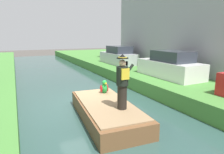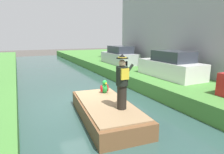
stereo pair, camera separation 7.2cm
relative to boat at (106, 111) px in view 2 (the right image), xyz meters
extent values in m
plane|color=#4C4742|center=(0.00, 1.91, -0.40)|extent=(80.00, 80.00, 0.00)
cube|color=#2D4C47|center=(0.00, 1.91, -0.35)|extent=(5.93, 48.00, 0.10)
cube|color=#478438|center=(8.15, 1.91, 0.01)|extent=(10.37, 48.00, 0.81)
cube|color=brown|center=(0.00, 0.00, -0.02)|extent=(2.20, 4.36, 0.56)
cube|color=#997A56|center=(0.00, 0.00, 0.28)|extent=(2.03, 4.01, 0.05)
cylinder|color=black|center=(0.23, -0.77, 0.72)|extent=(0.32, 0.32, 0.82)
cylinder|color=black|center=(0.23, -0.77, 1.44)|extent=(0.40, 0.40, 0.62)
cube|color=gold|center=(0.23, -0.96, 1.54)|extent=(0.28, 0.06, 0.36)
sphere|color=#DBA884|center=(0.23, -0.77, 1.86)|extent=(0.23, 0.23, 0.23)
cylinder|color=black|center=(0.23, -0.77, 2.03)|extent=(0.38, 0.38, 0.03)
cone|color=black|center=(0.23, -0.77, 2.10)|extent=(0.26, 0.26, 0.12)
cylinder|color=gold|center=(0.23, -0.77, 2.05)|extent=(0.29, 0.29, 0.02)
cylinder|color=black|center=(0.45, -0.81, 1.62)|extent=(0.38, 0.09, 0.43)
cube|color=black|center=(0.36, -0.83, 1.85)|extent=(0.03, 0.08, 0.15)
ellipsoid|color=green|center=(0.47, 1.22, 0.51)|extent=(0.26, 0.32, 0.40)
sphere|color=green|center=(0.47, 1.18, 0.78)|extent=(0.20, 0.20, 0.20)
cone|color=yellow|center=(0.47, 1.08, 0.77)|extent=(0.09, 0.09, 0.09)
ellipsoid|color=red|center=(0.33, 1.22, 0.51)|extent=(0.08, 0.20, 0.32)
ellipsoid|color=red|center=(0.61, 1.22, 0.51)|extent=(0.08, 0.20, 0.32)
cube|color=white|center=(5.06, 2.27, 0.86)|extent=(1.73, 4.01, 0.90)
cube|color=#2D333D|center=(5.06, 2.07, 1.61)|extent=(1.46, 2.21, 0.60)
cube|color=#B7B7BC|center=(5.06, 8.47, 0.86)|extent=(1.73, 4.01, 0.90)
cube|color=#2D333D|center=(5.06, 8.27, 1.61)|extent=(1.46, 2.21, 0.60)
cube|color=#93939E|center=(9.01, 4.50, 4.75)|extent=(5.01, 12.15, 8.67)
camera|label=1|loc=(-2.87, -6.20, 2.72)|focal=31.21mm
camera|label=2|loc=(-2.80, -6.23, 2.72)|focal=31.21mm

